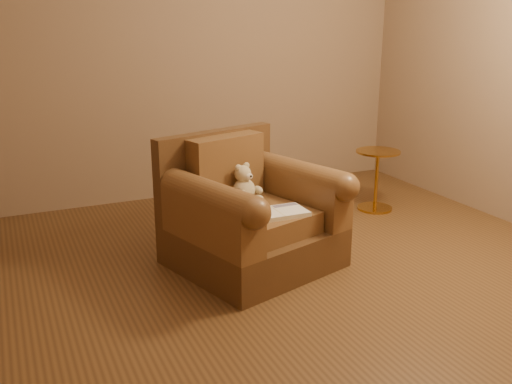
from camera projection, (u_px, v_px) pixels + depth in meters
name	position (u px, v px, depth m)	size (l,w,h in m)	color
floor	(303.00, 274.00, 3.68)	(4.00, 4.00, 0.00)	brown
armchair	(249.00, 216.00, 3.77)	(1.16, 1.13, 0.85)	#4F321A
teddy_bear	(246.00, 187.00, 3.79)	(0.19, 0.22, 0.27)	#C6B38A
guidebook	(277.00, 213.00, 3.55)	(0.37, 0.23, 0.03)	beige
side_table	(377.00, 178.00, 4.85)	(0.37, 0.37, 0.52)	#BB8833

